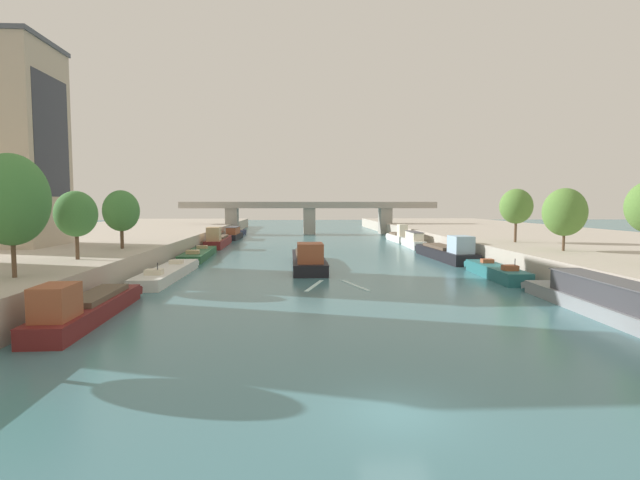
% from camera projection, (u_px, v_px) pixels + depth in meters
% --- Properties ---
extents(ground_plane, '(400.00, 400.00, 0.00)m').
position_uv_depth(ground_plane, '(396.00, 413.00, 16.95)').
color(ground_plane, '#42757F').
extents(quay_left, '(36.00, 170.00, 2.50)m').
position_uv_depth(quay_left, '(66.00, 246.00, 69.73)').
color(quay_left, '#B7AD9E').
rests_on(quay_left, ground).
extents(quay_right, '(36.00, 170.00, 2.50)m').
position_uv_depth(quay_right, '(558.00, 244.00, 73.53)').
color(quay_right, '#B7AD9E').
rests_on(quay_right, ground).
extents(barge_midriver, '(3.70, 18.21, 3.22)m').
position_uv_depth(barge_midriver, '(308.00, 259.00, 55.35)').
color(barge_midriver, black).
rests_on(barge_midriver, ground).
extents(wake_behind_barge, '(5.60, 5.89, 0.03)m').
position_uv_depth(wake_behind_barge, '(335.00, 285.00, 43.35)').
color(wake_behind_barge, silver).
rests_on(wake_behind_barge, ground).
extents(moored_boat_left_near, '(2.81, 14.41, 2.96)m').
position_uv_depth(moored_boat_left_near, '(87.00, 307.00, 30.12)').
color(moored_boat_left_near, maroon).
rests_on(moored_boat_left_near, ground).
extents(moored_boat_left_far, '(2.93, 16.56, 2.10)m').
position_uv_depth(moored_boat_left_far, '(168.00, 273.00, 47.73)').
color(moored_boat_left_far, silver).
rests_on(moored_boat_left_far, ground).
extents(moored_boat_left_upstream, '(3.40, 15.96, 2.08)m').
position_uv_depth(moored_boat_left_upstream, '(199.00, 254.00, 65.45)').
color(moored_boat_left_upstream, '#235633').
rests_on(moored_boat_left_upstream, ground).
extents(moored_boat_left_downstream, '(3.02, 16.70, 3.51)m').
position_uv_depth(moored_boat_left_downstream, '(218.00, 240.00, 82.54)').
color(moored_boat_left_downstream, maroon).
rests_on(moored_boat_left_downstream, ground).
extents(moored_boat_left_gap_after, '(2.64, 11.60, 2.59)m').
position_uv_depth(moored_boat_left_gap_after, '(234.00, 234.00, 99.26)').
color(moored_boat_left_gap_after, black).
rests_on(moored_boat_left_gap_after, ground).
extents(moored_boat_left_end, '(2.37, 12.43, 2.16)m').
position_uv_depth(moored_boat_left_end, '(239.00, 233.00, 112.18)').
color(moored_boat_left_end, '#1E284C').
rests_on(moored_boat_left_end, ground).
extents(moored_boat_right_gap_after, '(3.11, 16.83, 2.47)m').
position_uv_depth(moored_boat_right_gap_after, '(600.00, 299.00, 32.08)').
color(moored_boat_right_gap_after, gray).
rests_on(moored_boat_right_gap_after, ground).
extents(moored_boat_right_lone, '(2.73, 12.48, 2.29)m').
position_uv_depth(moored_boat_right_lone, '(495.00, 271.00, 47.92)').
color(moored_boat_right_lone, '#23666B').
rests_on(moored_boat_right_lone, ground).
extents(moored_boat_right_near, '(3.74, 16.98, 3.43)m').
position_uv_depth(moored_boat_right_near, '(446.00, 252.00, 63.08)').
color(moored_boat_right_near, black).
rests_on(moored_boat_right_near, ground).
extents(moored_boat_right_midway, '(2.39, 11.88, 2.67)m').
position_uv_depth(moored_boat_right_midway, '(413.00, 241.00, 80.94)').
color(moored_boat_right_midway, silver).
rests_on(moored_boat_right_midway, ground).
extents(moored_boat_right_upstream, '(2.37, 11.82, 3.44)m').
position_uv_depth(moored_boat_right_upstream, '(398.00, 236.00, 93.61)').
color(moored_boat_right_upstream, silver).
rests_on(moored_boat_right_upstream, ground).
extents(tree_left_midway, '(4.63, 4.63, 8.00)m').
position_uv_depth(tree_left_midway, '(11.00, 200.00, 31.16)').
color(tree_left_midway, brown).
rests_on(tree_left_midway, quay_left).
extents(tree_left_second, '(3.49, 3.49, 5.86)m').
position_uv_depth(tree_left_second, '(76.00, 214.00, 41.47)').
color(tree_left_second, brown).
rests_on(tree_left_second, quay_left).
extents(tree_left_end_of_row, '(3.75, 3.75, 6.19)m').
position_uv_depth(tree_left_end_of_row, '(121.00, 211.00, 51.46)').
color(tree_left_end_of_row, brown).
rests_on(tree_left_end_of_row, quay_left).
extents(tree_right_far, '(4.25, 4.25, 6.34)m').
position_uv_depth(tree_right_far, '(565.00, 212.00, 49.01)').
color(tree_right_far, brown).
rests_on(tree_right_far, quay_right).
extents(tree_right_past_mid, '(3.96, 3.96, 6.60)m').
position_uv_depth(tree_right_past_mid, '(516.00, 206.00, 60.00)').
color(tree_right_past_mid, brown).
rests_on(tree_right_past_mid, quay_right).
extents(bridge_far, '(60.60, 4.40, 7.67)m').
position_uv_depth(bridge_far, '(309.00, 214.00, 115.94)').
color(bridge_far, '#9E998E').
rests_on(bridge_far, ground).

